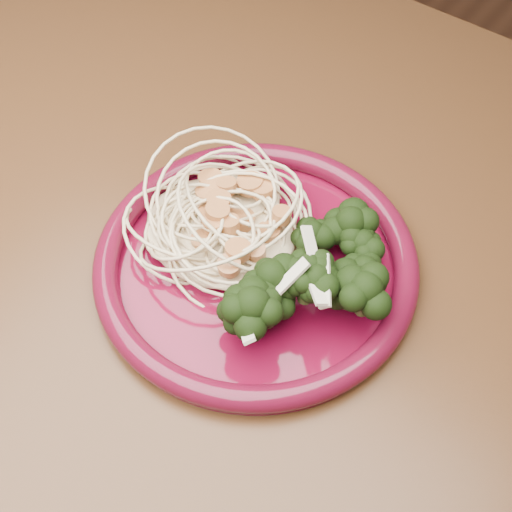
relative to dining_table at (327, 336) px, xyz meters
The scene contains 6 objects.
dining_table is the anchor object (origin of this frame).
dinner_plate 0.13m from the dining_table, 150.14° to the right, with size 0.32×0.32×0.02m.
spaghetti_pile 0.16m from the dining_table, 165.87° to the right, with size 0.14×0.12×0.03m, color beige.
scallop_cluster 0.19m from the dining_table, 165.87° to the right, with size 0.12×0.12×0.04m, color #C47D44, non-canonical shape.
broccoli_pile 0.14m from the dining_table, 95.81° to the right, with size 0.10×0.16×0.06m, color black.
onion_garnish 0.17m from the dining_table, 95.81° to the right, with size 0.07×0.10×0.05m, color beige, non-canonical shape.
Camera 1 is at (0.16, -0.32, 1.25)m, focal length 50.00 mm.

